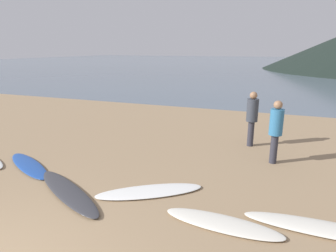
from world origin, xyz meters
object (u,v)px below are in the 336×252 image
Objects in this scene: surfboard_5 at (326,229)px; surfboard_3 at (150,191)px; surfboard_2 at (68,191)px; surfboard_1 at (29,165)px; person_1 at (276,127)px; surfboard_4 at (222,223)px; person_0 at (252,114)px.

surfboard_3 is at bearing 176.83° from surfboard_5.
surfboard_2 is 1.73m from surfboard_3.
surfboard_1 is 1.36× the size of person_1.
surfboard_2 is (1.89, -0.82, 0.01)m from surfboard_1.
surfboard_3 is at bearing 163.05° from surfboard_4.
surfboard_5 is (6.80, -0.38, 0.01)m from surfboard_1.
person_1 is (5.88, 2.50, 0.95)m from surfboard_1.
person_1 reaches higher than surfboard_4.
surfboard_5 is at bearing 34.06° from surfboard_2.
surfboard_5 is at bearing -36.11° from surfboard_3.
person_1 is (3.98, 3.31, 0.94)m from surfboard_2.
surfboard_1 is 2.06m from surfboard_2.
person_0 is at bearing 63.31° from surfboard_1.
person_1 is (2.38, 2.69, 0.95)m from surfboard_3.
surfboard_2 is 5.27m from person_1.
surfboard_1 is at bearing 108.30° from person_0.
surfboard_5 is 1.59× the size of person_1.
surfboard_4 is 0.78× the size of surfboard_5.
person_1 is at bearing 50.47° from surfboard_1.
surfboard_5 is 1.57× the size of person_0.
surfboard_5 is 3.16m from person_1.
surfboard_1 is 0.85× the size of surfboard_2.
surfboard_2 is at bearing -157.46° from person_1.
surfboard_5 reaches higher than surfboard_1.
person_0 is (1.67, 3.93, 0.97)m from surfboard_3.
surfboard_3 is at bearing -148.69° from person_1.
surfboard_4 is at bearing -165.13° from surfboard_5.
surfboard_2 is 1.17× the size of surfboard_3.
surfboard_3 is 1.33× the size of person_0.
surfboard_4 is at bearing -53.56° from surfboard_3.
person_0 is at bearing 83.18° from surfboard_2.
surfboard_1 is 5.21m from surfboard_4.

